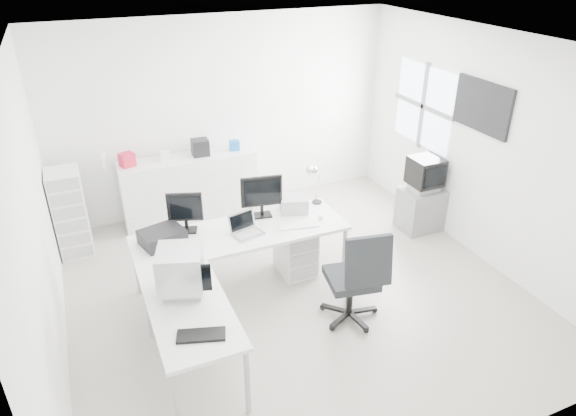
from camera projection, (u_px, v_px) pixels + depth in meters
name	position (u px, v px, depth m)	size (l,w,h in m)	color
floor	(295.00, 290.00, 6.03)	(5.00, 5.00, 0.01)	beige
ceiling	(297.00, 45.00, 4.72)	(5.00, 5.00, 0.01)	white
back_wall	(225.00, 115.00, 7.40)	(5.00, 0.02, 2.80)	silver
left_wall	(36.00, 230.00, 4.50)	(0.02, 5.00, 2.80)	silver
right_wall	(483.00, 148.00, 6.25)	(0.02, 5.00, 2.80)	silver
window	(423.00, 106.00, 7.12)	(0.02, 1.20, 1.10)	white
wall_picture	(482.00, 106.00, 6.08)	(0.04, 0.90, 0.60)	black
main_desk	(242.00, 259.00, 5.93)	(2.40, 0.80, 0.75)	white
side_desk	(193.00, 340.00, 4.74)	(0.70, 1.40, 0.75)	white
drawer_pedestal	(296.00, 250.00, 6.25)	(0.40, 0.50, 0.60)	white
inkjet_printer	(162.00, 237.00, 5.50)	(0.44, 0.34, 0.16)	black
lcd_monitor_small	(185.00, 212.00, 5.65)	(0.39, 0.22, 0.49)	black
lcd_monitor_large	(262.00, 197.00, 5.96)	(0.48, 0.19, 0.50)	black
laptop	(248.00, 227.00, 5.64)	(0.31, 0.32, 0.21)	#B7B7BA
white_keyboard	(299.00, 225.00, 5.86)	(0.46, 0.14, 0.02)	white
white_mouse	(321.00, 217.00, 5.99)	(0.07, 0.07, 0.07)	white
laser_printer	(294.00, 204.00, 6.15)	(0.32, 0.28, 0.18)	#9E9E9E
desk_lamp	(317.00, 186.00, 6.28)	(0.15, 0.15, 0.45)	silver
crt_monitor	(181.00, 273.00, 4.67)	(0.37, 0.37, 0.43)	#B7B7BA
black_keyboard	(201.00, 335.00, 4.23)	(0.40, 0.16, 0.03)	black
office_chair	(351.00, 274.00, 5.35)	(0.65, 0.65, 1.13)	#25282A
tv_cabinet	(420.00, 209.00, 7.19)	(0.56, 0.46, 0.61)	slate
crt_tv	(425.00, 174.00, 6.95)	(0.50, 0.48, 0.45)	black
sideboard	(190.00, 188.00, 7.39)	(1.91, 0.48, 0.96)	white
clutter_box_a	(127.00, 160.00, 6.85)	(0.18, 0.16, 0.18)	red
clutter_box_b	(165.00, 156.00, 7.03)	(0.13, 0.11, 0.13)	white
clutter_box_c	(200.00, 147.00, 7.18)	(0.23, 0.21, 0.23)	black
clutter_box_d	(234.00, 145.00, 7.38)	(0.14, 0.12, 0.14)	#1960B2
clutter_bottle	(103.00, 161.00, 6.76)	(0.07, 0.07, 0.22)	white
filing_cabinet	(70.00, 213.00, 6.52)	(0.40, 0.48, 1.15)	white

